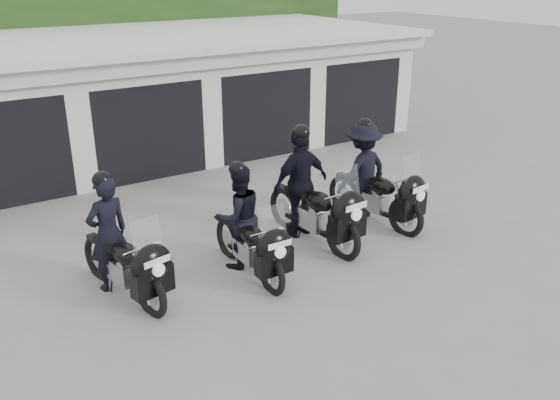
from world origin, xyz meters
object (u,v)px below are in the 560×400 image
police_bike_a (120,248)px  police_bike_b (244,225)px  police_bike_d (369,177)px  police_bike_c (308,191)px

police_bike_a → police_bike_b: size_ratio=1.03×
police_bike_a → police_bike_d: 4.99m
police_bike_a → police_bike_d: police_bike_d is taller
police_bike_a → police_bike_c: 3.50m
police_bike_b → police_bike_d: bearing=9.8°
police_bike_a → police_bike_c: (3.49, 0.12, 0.13)m
police_bike_c → police_bike_d: (1.49, 0.06, -0.04)m
police_bike_b → police_bike_d: (3.04, 0.49, 0.09)m
police_bike_b → police_bike_d: size_ratio=0.92×
police_bike_c → police_bike_d: 1.49m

